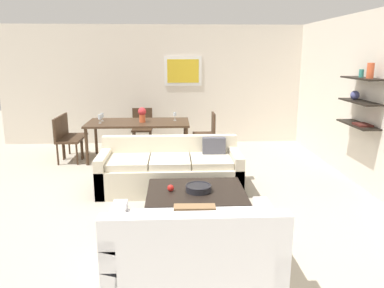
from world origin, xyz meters
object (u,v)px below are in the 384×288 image
(dining_chair_head, at_px, (142,125))
(wine_glass_left_far, at_px, (102,116))
(apple_on_coffee_table, at_px, (171,188))
(dining_chair_left_near, at_px, (64,137))
(sofa_beige, at_px, (171,171))
(dining_table, at_px, (138,125))
(wine_glass_left_near, at_px, (100,117))
(loveseat_white, at_px, (193,248))
(centerpiece_vase, at_px, (142,114))
(wine_glass_right_far, at_px, (175,114))
(coffee_table, at_px, (196,205))
(dining_chair_left_far, at_px, (70,132))
(decorative_bowl, at_px, (199,188))
(dining_chair_right_far, at_px, (208,131))

(dining_chair_head, relative_size, wine_glass_left_far, 5.56)
(apple_on_coffee_table, bearing_deg, dining_chair_left_near, 127.42)
(sofa_beige, xyz_separation_m, dining_chair_left_near, (-2.05, 1.58, 0.21))
(dining_chair_left_near, bearing_deg, dining_table, 8.97)
(dining_table, distance_m, wine_glass_left_near, 0.76)
(dining_chair_left_near, relative_size, wine_glass_left_far, 5.56)
(loveseat_white, height_order, centerpiece_vase, centerpiece_vase)
(apple_on_coffee_table, distance_m, wine_glass_right_far, 3.07)
(loveseat_white, relative_size, wine_glass_left_near, 9.32)
(coffee_table, distance_m, dining_chair_head, 3.95)
(dining_chair_head, bearing_deg, dining_chair_left_near, -141.41)
(sofa_beige, height_order, dining_chair_left_far, dining_chair_left_far)
(sofa_beige, distance_m, apple_on_coffee_table, 1.12)
(sofa_beige, bearing_deg, decorative_bowl, -72.61)
(dining_chair_left_far, distance_m, centerpiece_vase, 1.57)
(loveseat_white, distance_m, wine_glass_right_far, 4.34)
(wine_glass_right_far, bearing_deg, apple_on_coffee_table, -91.41)
(decorative_bowl, relative_size, centerpiece_vase, 1.13)
(wine_glass_left_far, bearing_deg, coffee_table, -60.81)
(wine_glass_left_near, bearing_deg, decorative_bowl, -58.45)
(dining_chair_right_far, height_order, wine_glass_right_far, wine_glass_right_far)
(wine_glass_left_near, bearing_deg, apple_on_coffee_table, -63.73)
(dining_table, bearing_deg, centerpiece_vase, -29.97)
(dining_chair_left_near, bearing_deg, wine_glass_left_far, 26.81)
(dining_table, distance_m, dining_chair_head, 0.92)
(dining_chair_left_near, distance_m, centerpiece_vase, 1.56)
(sofa_beige, height_order, dining_table, sofa_beige)
(coffee_table, distance_m, dining_chair_right_far, 3.18)
(apple_on_coffee_table, xyz_separation_m, dining_chair_head, (-0.65, 3.81, 0.08))
(wine_glass_left_far, height_order, wine_glass_right_far, wine_glass_right_far)
(wine_glass_left_far, xyz_separation_m, centerpiece_vase, (0.81, -0.17, 0.05))
(dining_chair_head, height_order, wine_glass_left_near, wine_glass_left_near)
(sofa_beige, distance_m, wine_glass_right_far, 2.01)
(dining_chair_left_near, height_order, centerpiece_vase, centerpiece_vase)
(loveseat_white, distance_m, decorative_bowl, 1.26)
(loveseat_white, height_order, dining_chair_left_near, dining_chair_left_near)
(dining_table, height_order, wine_glass_right_far, wine_glass_right_far)
(coffee_table, height_order, dining_chair_left_near, dining_chair_left_near)
(coffee_table, relative_size, wine_glass_left_near, 7.21)
(apple_on_coffee_table, relative_size, centerpiece_vase, 0.29)
(decorative_bowl, bearing_deg, dining_chair_right_far, 82.67)
(wine_glass_left_far, bearing_deg, dining_table, -9.55)
(sofa_beige, relative_size, wine_glass_left_near, 12.66)
(coffee_table, relative_size, wine_glass_left_far, 7.72)
(dining_chair_left_far, bearing_deg, dining_table, -8.97)
(decorative_bowl, distance_m, dining_chair_right_far, 3.18)
(apple_on_coffee_table, bearing_deg, dining_table, 102.61)
(dining_chair_right_far, bearing_deg, sofa_beige, -110.61)
(centerpiece_vase, bearing_deg, coffee_table, -72.83)
(decorative_bowl, distance_m, dining_chair_left_near, 3.62)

